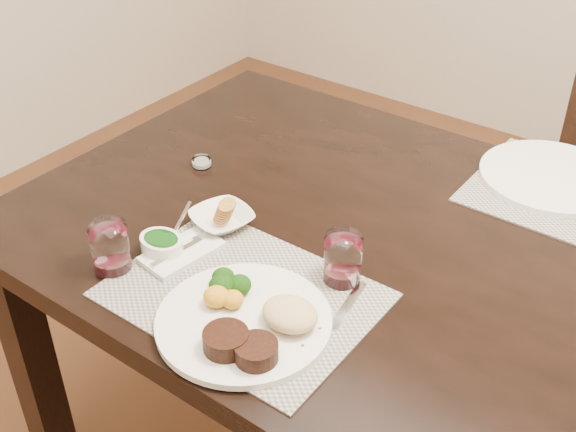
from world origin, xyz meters
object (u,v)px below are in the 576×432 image
Objects in this scene: dinner_plate at (249,321)px; far_plate at (551,176)px; wine_glass_near at (343,261)px; steak_knife at (320,331)px; cracker_bowl at (222,218)px.

dinner_plate reaches higher than far_plate.
steak_knife is at bearing -70.85° from wine_glass_near.
steak_knife is 0.37m from cracker_bowl.
steak_knife is at bearing 31.18° from dinner_plate.
dinner_plate is 0.31m from cracker_bowl.
far_plate is (0.19, 0.57, -0.04)m from wine_glass_near.
wine_glass_near is 0.30× the size of far_plate.
dinner_plate reaches higher than steak_knife.
dinner_plate is at bearing -104.96° from wine_glass_near.
far_plate is at bearing 69.64° from steak_knife.
wine_glass_near is (0.05, 0.20, 0.03)m from dinner_plate.
steak_knife is 0.15m from wine_glass_near.
cracker_bowl is at bearing 139.38° from dinner_plate.
cracker_bowl is (-0.34, 0.14, 0.01)m from steak_knife.
cracker_bowl reaches higher than steak_knife.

